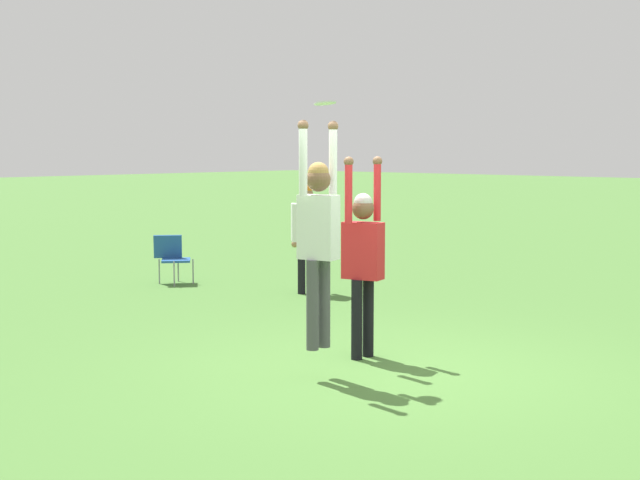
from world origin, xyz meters
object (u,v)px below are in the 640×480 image
(frisbee, at_px, (325,103))
(person_spectator_near, at_px, (306,228))
(camping_chair_0, at_px, (172,255))
(person_jumping, at_px, (318,228))
(person_defending, at_px, (363,252))

(frisbee, distance_m, person_spectator_near, 5.09)
(camping_chair_0, bearing_deg, person_jumping, 103.87)
(person_spectator_near, bearing_deg, camping_chair_0, 150.51)
(person_jumping, xyz_separation_m, person_spectator_near, (3.68, 3.66, -0.46))
(person_defending, bearing_deg, camping_chair_0, 147.38)
(person_jumping, relative_size, person_spectator_near, 1.30)
(person_jumping, xyz_separation_m, frisbee, (0.33, 0.21, 1.21))
(person_defending, distance_m, camping_chair_0, 6.12)
(person_spectator_near, bearing_deg, frisbee, -92.08)
(frisbee, bearing_deg, person_jumping, -146.98)
(person_defending, bearing_deg, person_jumping, -90.00)
(frisbee, bearing_deg, person_defending, 2.47)
(person_jumping, height_order, person_defending, person_jumping)
(frisbee, xyz_separation_m, person_spectator_near, (3.35, 3.45, -1.67))
(camping_chair_0, bearing_deg, frisbee, 105.69)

